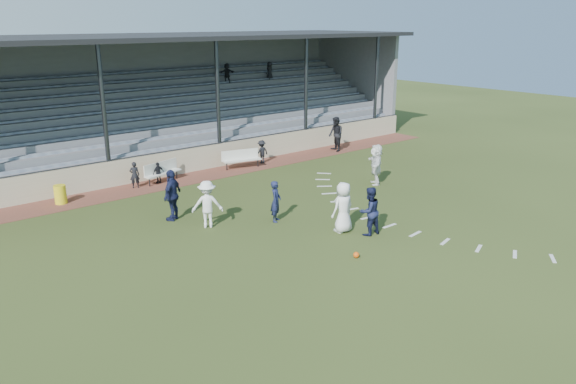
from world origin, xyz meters
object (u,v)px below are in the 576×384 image
object	(u,v)px
player_navy_lead	(276,201)
official	(336,134)
bench_left	(162,170)
bench_right	(241,157)
trash_bin	(60,194)
football	(356,255)
player_white_lead	(343,207)

from	to	relation	value
player_navy_lead	official	distance (m)	12.29
bench_left	player_navy_lead	world-z (taller)	player_navy_lead
bench_right	official	size ratio (longest dim) A/B	1.02
bench_right	trash_bin	distance (m)	9.17
football	official	bearing A→B (deg)	47.98
trash_bin	football	distance (m)	12.94
player_navy_lead	trash_bin	bearing A→B (deg)	87.39
bench_right	football	world-z (taller)	bench_right
player_white_lead	player_navy_lead	world-z (taller)	player_white_lead
bench_right	player_white_lead	bearing A→B (deg)	-89.15
bench_left	official	distance (m)	10.87
player_white_lead	football	bearing A→B (deg)	56.29
player_navy_lead	official	world-z (taller)	official
football	trash_bin	bearing A→B (deg)	114.67
official	bench_left	bearing A→B (deg)	-75.89
football	player_white_lead	world-z (taller)	player_white_lead
player_white_lead	bench_left	bearing A→B (deg)	-78.50
bench_left	player_white_lead	size ratio (longest dim) A/B	1.10
player_white_lead	official	xyz separation A→B (m)	(8.92, 9.44, 0.09)
player_navy_lead	football	bearing A→B (deg)	-131.89
trash_bin	football	xyz separation A→B (m)	(5.40, -11.76, -0.31)
bench_right	trash_bin	size ratio (longest dim) A/B	2.59
bench_left	football	xyz separation A→B (m)	(0.58, -12.03, -0.48)
football	official	world-z (taller)	official
football	player_navy_lead	bearing A→B (deg)	87.72
bench_right	official	xyz separation A→B (m)	(6.49, -0.34, 0.43)
player_white_lead	player_navy_lead	bearing A→B (deg)	-63.48
player_white_lead	bench_right	bearing A→B (deg)	-103.26
bench_left	trash_bin	distance (m)	4.83
bench_left	player_navy_lead	size ratio (longest dim) A/B	1.28
player_navy_lead	official	xyz separation A→B (m)	(10.09, 7.03, 0.22)
football	bench_right	bearing A→B (deg)	72.17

